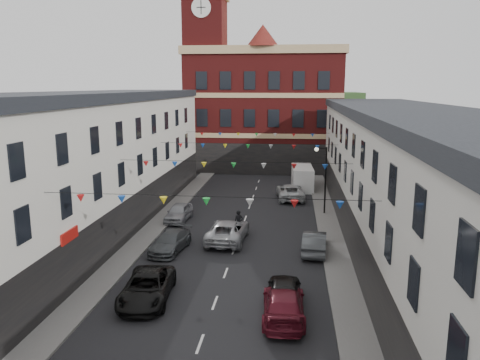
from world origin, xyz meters
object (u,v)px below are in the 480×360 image
at_px(street_lamp, 323,171).
at_px(car_left_d, 170,242).
at_px(car_left_e, 179,212).
at_px(car_right_c, 284,304).
at_px(car_right_e, 314,242).
at_px(car_right_f, 290,192).
at_px(car_left_c, 147,287).
at_px(pedestrian, 239,222).
at_px(car_right_d, 284,291).
at_px(moving_car, 228,231).
at_px(white_van, 302,178).

xyz_separation_m(street_lamp, car_left_d, (-10.85, -10.58, -3.24)).
xyz_separation_m(car_left_e, car_right_c, (9.10, -15.93, 0.01)).
xyz_separation_m(car_right_e, car_right_f, (-1.73, 15.21, 0.03)).
relative_size(car_right_c, car_right_e, 1.12).
bearing_deg(street_lamp, car_left_c, -119.31).
bearing_deg(car_right_c, car_left_e, -61.77).
distance_m(car_right_c, pedestrian, 13.34).
distance_m(car_left_c, car_right_f, 24.65).
height_order(car_right_d, moving_car, moving_car).
distance_m(car_right_e, car_right_f, 15.31).
bearing_deg(car_right_f, car_right_d, 84.02).
relative_size(street_lamp, car_right_d, 1.39).
height_order(car_left_d, car_right_c, car_right_c).
bearing_deg(street_lamp, moving_car, -131.97).
height_order(car_left_e, car_right_c, car_right_c).
xyz_separation_m(car_left_d, car_left_e, (-1.20, 7.30, 0.05)).
distance_m(car_right_d, car_right_e, 8.18).
bearing_deg(pedestrian, car_left_e, 135.40).
relative_size(car_right_e, pedestrian, 2.40).
bearing_deg(car_right_d, moving_car, -66.54).
distance_m(street_lamp, car_left_c, 20.98).
height_order(street_lamp, car_right_f, street_lamp).
bearing_deg(moving_car, car_right_c, 113.82).
bearing_deg(car_right_e, car_right_f, -79.05).
distance_m(car_left_d, moving_car, 4.41).
bearing_deg(car_left_c, white_van, 68.11).
relative_size(moving_car, pedestrian, 3.03).
bearing_deg(white_van, car_left_e, -130.01).
relative_size(car_right_f, pedestrian, 2.95).
bearing_deg(car_right_c, car_left_d, -49.02).
bearing_deg(car_left_e, white_van, 55.30).
relative_size(car_left_c, car_right_e, 1.17).
relative_size(car_left_d, white_van, 0.82).
distance_m(street_lamp, pedestrian, 9.66).
height_order(car_left_e, white_van, white_van).
distance_m(car_left_e, moving_car, 6.77).
relative_size(car_left_c, car_left_e, 1.24).
distance_m(car_left_c, car_left_e, 14.92).
xyz_separation_m(car_left_c, car_left_e, (-1.90, 14.80, -0.01)).
bearing_deg(car_left_d, car_right_c, -39.91).
bearing_deg(car_left_c, car_right_f, 67.58).
distance_m(street_lamp, car_right_d, 18.25).
height_order(car_right_d, car_right_f, car_right_f).
xyz_separation_m(car_right_d, white_van, (1.44, 28.15, 0.50)).
relative_size(car_right_c, white_van, 0.90).
bearing_deg(car_left_d, car_left_c, -77.06).
bearing_deg(car_left_e, car_left_c, -79.83).
height_order(street_lamp, car_right_d, street_lamp).
bearing_deg(car_right_c, moving_car, -70.46).
bearing_deg(car_right_c, car_left_c, -10.42).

